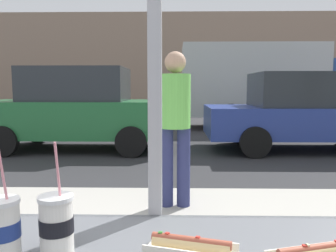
{
  "coord_description": "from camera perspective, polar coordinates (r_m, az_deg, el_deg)",
  "views": [
    {
      "loc": [
        0.08,
        -1.21,
        1.41
      ],
      "look_at": [
        0.0,
        2.28,
        1.02
      ],
      "focal_mm": 36.72,
      "sensor_mm": 36.0,
      "label": 1
    }
  ],
  "objects": [
    {
      "name": "soda_cup_right",
      "position": [
        1.09,
        -25.7,
        -15.14
      ],
      "size": [
        0.1,
        0.1,
        0.33
      ],
      "color": "white",
      "rests_on": "window_counter"
    },
    {
      "name": "building_facade_far",
      "position": [
        21.83,
        1.01,
        10.48
      ],
      "size": [
        28.0,
        1.2,
        5.95
      ],
      "primitive_type": "cube",
      "color": "gray",
      "rests_on": "ground"
    },
    {
      "name": "parked_car_blue",
      "position": [
        8.39,
        22.5,
        2.24
      ],
      "size": [
        4.69,
        2.04,
        1.74
      ],
      "color": "#283D93",
      "rests_on": "ground"
    },
    {
      "name": "soda_cup_left",
      "position": [
        1.07,
        -18.01,
        -15.26
      ],
      "size": [
        0.1,
        0.1,
        0.33
      ],
      "color": "silver",
      "rests_on": "window_counter"
    },
    {
      "name": "hotdog_tray_far",
      "position": [
        1.06,
        3.8,
        -19.22
      ],
      "size": [
        0.28,
        0.16,
        0.05
      ],
      "color": "silver",
      "rests_on": "window_counter"
    },
    {
      "name": "pedestrian",
      "position": [
        3.59,
        1.2,
        1.16
      ],
      "size": [
        0.32,
        0.32,
        1.63
      ],
      "color": "navy",
      "rests_on": "sidewalk_strip"
    },
    {
      "name": "parked_car_green",
      "position": [
        8.12,
        -14.69,
        2.75
      ],
      "size": [
        4.27,
        2.02,
        1.86
      ],
      "color": "#236B38",
      "rests_on": "ground"
    },
    {
      "name": "box_truck",
      "position": [
        12.64,
        16.75,
        6.82
      ],
      "size": [
        6.49,
        2.44,
        2.86
      ],
      "color": "beige",
      "rests_on": "ground"
    },
    {
      "name": "ground_plane",
      "position": [
        9.32,
        0.71,
        -2.34
      ],
      "size": [
        60.0,
        60.0,
        0.0
      ],
      "primitive_type": "plane",
      "color": "#2D2D30"
    },
    {
      "name": "sidewalk_strip",
      "position": [
        3.12,
        -0.33,
        -19.02
      ],
      "size": [
        16.0,
        2.8,
        0.15
      ],
      "primitive_type": "cube",
      "color": "#B2ADA3",
      "rests_on": "ground"
    }
  ]
}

